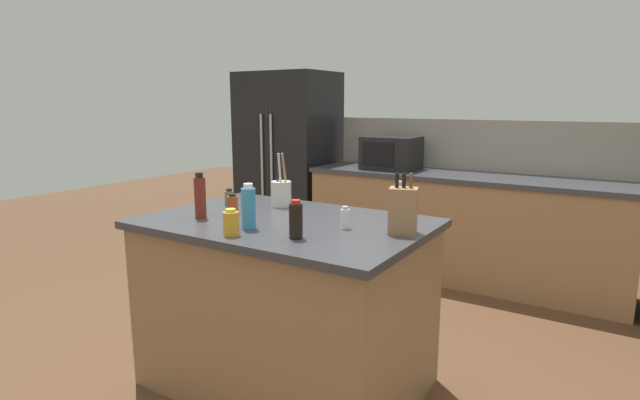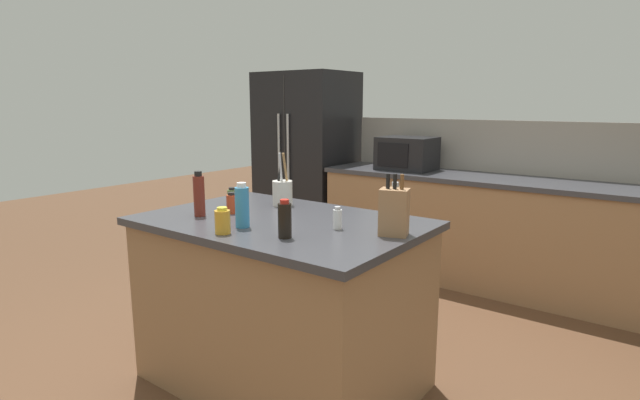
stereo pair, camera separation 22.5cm
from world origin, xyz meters
The scene contains 16 objects.
ground_plane centered at (0.00, 0.00, 0.00)m, with size 14.00×14.00×0.00m, color brown.
back_counter_run centered at (0.30, 2.20, 0.47)m, with size 2.75×0.66×0.94m.
wall_backsplash centered at (0.30, 2.52, 1.17)m, with size 2.71×0.03×0.46m, color gray.
kitchen_island centered at (0.00, 0.00, 0.47)m, with size 1.49×0.99×0.94m.
refrigerator centered at (-1.59, 2.25, 0.93)m, with size 0.95×0.75×1.86m.
microwave centered at (-0.38, 2.20, 1.09)m, with size 0.49×0.39×0.30m.
knife_block centered at (0.64, 0.07, 1.05)m, with size 0.15×0.13×0.29m.
utensil_crock centered at (-0.23, 0.28, 1.02)m, with size 0.12×0.12×0.32m.
honey_jar centered at (-0.03, -0.38, 1.00)m, with size 0.07×0.07×0.13m.
spice_jar_paprika centered at (-0.32, -0.05, 1.00)m, with size 0.06×0.06×0.12m.
dish_soap_bottle centered at (-0.04, -0.24, 1.05)m, with size 0.07×0.07×0.23m.
vinegar_bottle centered at (-0.41, -0.20, 1.06)m, with size 0.06×0.06×0.25m.
pepper_grinder centered at (0.50, 0.33, 1.04)m, with size 0.05×0.05×0.21m.
salt_shaker centered at (0.36, 0.01, 0.99)m, with size 0.04×0.04×0.11m.
soy_sauce_bottle centered at (0.26, -0.27, 1.02)m, with size 0.06×0.06×0.18m.
spice_jar_oregano centered at (-0.51, 0.13, 0.99)m, with size 0.06×0.06×0.10m.
Camera 1 is at (1.52, -2.08, 1.55)m, focal length 28.00 mm.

